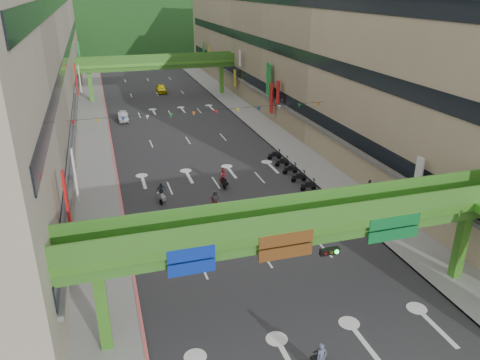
# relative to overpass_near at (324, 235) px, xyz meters

# --- Properties ---
(road_slab) EXTENTS (18.00, 140.00, 0.02)m
(road_slab) POSITION_rel_overpass_near_xyz_m (-0.93, 44.62, -5.20)
(road_slab) COLOR #28282B
(road_slab) RESTS_ON ground
(sidewalk_left) EXTENTS (4.00, 140.00, 0.15)m
(sidewalk_left) POSITION_rel_overpass_near_xyz_m (-11.93, 44.62, -5.13)
(sidewalk_left) COLOR gray
(sidewalk_left) RESTS_ON ground
(sidewalk_right) EXTENTS (4.00, 140.00, 0.15)m
(sidewalk_right) POSITION_rel_overpass_near_xyz_m (10.07, 44.62, -5.13)
(sidewalk_right) COLOR gray
(sidewalk_right) RESTS_ON ground
(curb_left) EXTENTS (0.20, 140.00, 0.18)m
(curb_left) POSITION_rel_overpass_near_xyz_m (-10.03, 44.62, -5.12)
(curb_left) COLOR #CC5959
(curb_left) RESTS_ON ground
(curb_right) EXTENTS (0.20, 140.00, 0.18)m
(curb_right) POSITION_rel_overpass_near_xyz_m (8.17, 44.62, -5.12)
(curb_right) COLOR gray
(curb_right) RESTS_ON ground
(building_row_left) EXTENTS (12.80, 95.00, 19.00)m
(building_row_left) POSITION_rel_overpass_near_xyz_m (-19.86, 44.62, 4.25)
(building_row_left) COLOR #9E937F
(building_row_left) RESTS_ON ground
(building_row_right) EXTENTS (12.80, 95.00, 19.00)m
(building_row_right) POSITION_rel_overpass_near_xyz_m (18.00, 44.62, 4.25)
(building_row_right) COLOR gray
(building_row_right) RESTS_ON ground
(overpass_near) EXTENTS (28.00, 12.27, 7.10)m
(overpass_near) POSITION_rel_overpass_near_xyz_m (0.00, 0.00, 0.00)
(overpass_near) COLOR #4C9E2D
(overpass_near) RESTS_ON ground
(overpass_far) EXTENTS (28.00, 2.20, 7.10)m
(overpass_far) POSITION_rel_overpass_near_xyz_m (-0.93, 59.62, 0.20)
(overpass_far) COLOR #4C9E2D
(overpass_far) RESTS_ON ground
(hill_left) EXTENTS (168.00, 140.00, 112.00)m
(hill_left) POSITION_rel_overpass_near_xyz_m (-15.93, 154.62, -5.21)
(hill_left) COLOR #1C4419
(hill_left) RESTS_ON ground
(hill_right) EXTENTS (208.00, 176.00, 128.00)m
(hill_right) POSITION_rel_overpass_near_xyz_m (24.07, 174.62, -5.21)
(hill_right) COLOR #1C4419
(hill_right) RESTS_ON ground
(bunting_string) EXTENTS (26.00, 0.36, 0.47)m
(bunting_string) POSITION_rel_overpass_near_xyz_m (-0.93, 24.62, 0.75)
(bunting_string) COLOR black
(bunting_string) RESTS_ON ground
(scooter_rider_mid) EXTENTS (0.88, 1.59, 1.98)m
(scooter_rider_mid) POSITION_rel_overpass_near_xyz_m (-0.46, 19.39, -4.19)
(scooter_rider_mid) COLOR black
(scooter_rider_mid) RESTS_ON ground
(scooter_rider_left) EXTENTS (0.94, 1.58, 1.86)m
(scooter_rider_left) POSITION_rel_overpass_near_xyz_m (-6.59, 17.81, -4.29)
(scooter_rider_left) COLOR #9B9AA2
(scooter_rider_left) RESTS_ON ground
(scooter_rider_far) EXTENTS (0.82, 1.60, 1.89)m
(scooter_rider_far) POSITION_rel_overpass_near_xyz_m (-2.49, 14.72, -4.26)
(scooter_rider_far) COLOR #920602
(scooter_rider_far) RESTS_ON ground
(parked_scooter_row) EXTENTS (1.60, 9.35, 1.08)m
(parked_scooter_row) POSITION_rel_overpass_near_xyz_m (6.87, 20.74, -4.68)
(parked_scooter_row) COLOR black
(parked_scooter_row) RESTS_ON ground
(car_silver) EXTENTS (1.35, 3.78, 1.24)m
(car_silver) POSITION_rel_overpass_near_xyz_m (-7.93, 46.06, -4.58)
(car_silver) COLOR #A7A7AD
(car_silver) RESTS_ON ground
(car_yellow) EXTENTS (1.79, 4.20, 1.41)m
(car_yellow) POSITION_rel_overpass_near_xyz_m (-0.02, 63.61, -4.50)
(car_yellow) COLOR yellow
(car_yellow) RESTS_ON ground
(pedestrian_red) EXTENTS (0.87, 0.71, 1.66)m
(pedestrian_red) POSITION_rel_overpass_near_xyz_m (8.87, 10.92, -4.37)
(pedestrian_red) COLOR #A42B2A
(pedestrian_red) RESTS_ON ground
(pedestrian_dark) EXTENTS (1.07, 0.77, 1.69)m
(pedestrian_dark) POSITION_rel_overpass_near_xyz_m (11.27, 13.17, -4.36)
(pedestrian_dark) COLOR #23212A
(pedestrian_dark) RESTS_ON ground
(pedestrian_blue) EXTENTS (0.88, 0.68, 1.67)m
(pedestrian_blue) POSITION_rel_overpass_near_xyz_m (10.58, 11.02, -4.37)
(pedestrian_blue) COLOR #313751
(pedestrian_blue) RESTS_ON ground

